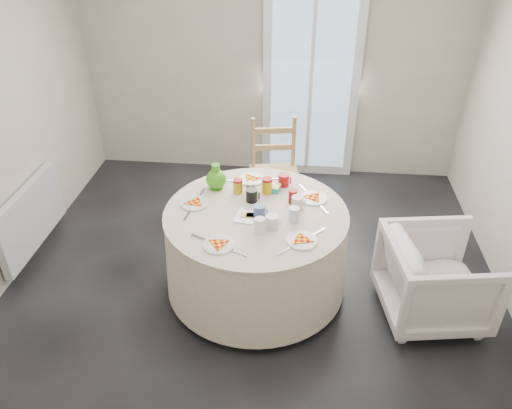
# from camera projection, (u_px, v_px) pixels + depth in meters

# --- Properties ---
(floor) EXTENTS (4.00, 4.00, 0.00)m
(floor) POSITION_uv_depth(u_px,v_px,m) (254.00, 281.00, 4.14)
(floor) COLOR black
(floor) RESTS_ON ground
(wall_back) EXTENTS (4.00, 0.02, 2.60)m
(wall_back) POSITION_uv_depth(u_px,v_px,m) (273.00, 56.00, 5.12)
(wall_back) COLOR #BCB5A3
(wall_back) RESTS_ON floor
(glass_door) EXTENTS (1.00, 0.08, 2.10)m
(glass_door) POSITION_uv_depth(u_px,v_px,m) (311.00, 83.00, 5.18)
(glass_door) COLOR silver
(glass_door) RESTS_ON floor
(radiator) EXTENTS (0.07, 1.00, 0.55)m
(radiator) POSITION_uv_depth(u_px,v_px,m) (31.00, 217.00, 4.27)
(radiator) COLOR silver
(radiator) RESTS_ON floor
(table) EXTENTS (1.41, 1.41, 0.72)m
(table) POSITION_uv_depth(u_px,v_px,m) (256.00, 250.00, 3.89)
(table) COLOR white
(table) RESTS_ON floor
(wooden_chair) EXTENTS (0.51, 0.49, 1.00)m
(wooden_chair) POSITION_uv_depth(u_px,v_px,m) (275.00, 177.00, 4.67)
(wooden_chair) COLOR #B0844C
(wooden_chair) RESTS_ON floor
(armchair) EXTENTS (0.78, 0.82, 0.74)m
(armchair) POSITION_uv_depth(u_px,v_px,m) (437.00, 273.00, 3.64)
(armchair) COLOR silver
(armchair) RESTS_ON floor
(place_settings) EXTENTS (1.21, 1.21, 0.02)m
(place_settings) POSITION_uv_depth(u_px,v_px,m) (256.00, 208.00, 3.67)
(place_settings) COLOR white
(place_settings) RESTS_ON table
(jar_cluster) EXTENTS (0.55, 0.39, 0.14)m
(jar_cluster) POSITION_uv_depth(u_px,v_px,m) (264.00, 188.00, 3.82)
(jar_cluster) COLOR #B15B12
(jar_cluster) RESTS_ON table
(butter_tub) EXTENTS (0.16, 0.13, 0.05)m
(butter_tub) POSITION_uv_depth(u_px,v_px,m) (272.00, 185.00, 3.93)
(butter_tub) COLOR #19A4B5
(butter_tub) RESTS_ON table
(green_pitcher) EXTENTS (0.19, 0.19, 0.21)m
(green_pitcher) POSITION_uv_depth(u_px,v_px,m) (216.00, 173.00, 3.91)
(green_pitcher) COLOR #3CA319
(green_pitcher) RESTS_ON table
(cheese_platter) EXTENTS (0.30, 0.21, 0.04)m
(cheese_platter) POSITION_uv_depth(u_px,v_px,m) (255.00, 214.00, 3.60)
(cheese_platter) COLOR white
(cheese_platter) RESTS_ON table
(mugs_glasses) EXTENTS (0.86, 0.86, 0.12)m
(mugs_glasses) POSITION_uv_depth(u_px,v_px,m) (274.00, 202.00, 3.67)
(mugs_glasses) COLOR #A9A2A3
(mugs_glasses) RESTS_ON table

